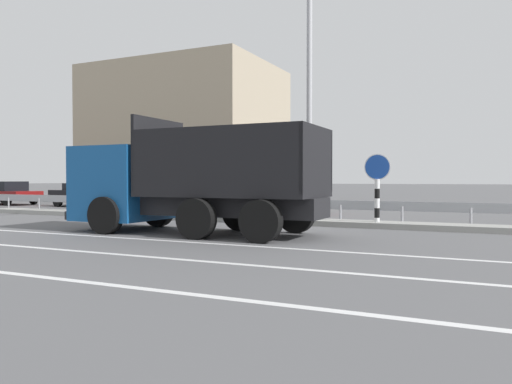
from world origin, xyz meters
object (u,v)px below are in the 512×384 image
object	(u,v)px
parked_car_0	(6,193)
parked_car_3	(267,198)
median_road_sign	(377,188)
dump_truck	(168,188)
parked_car_1	(86,194)
parked_car_2	(158,195)
street_lamp_1	(308,57)

from	to	relation	value
parked_car_0	parked_car_3	distance (m)	17.43
median_road_sign	parked_car_0	world-z (taller)	median_road_sign
dump_truck	parked_car_3	size ratio (longest dim) A/B	1.61
parked_car_0	parked_car_1	distance (m)	6.15
median_road_sign	parked_car_2	bearing A→B (deg)	158.79
street_lamp_1	parked_car_2	world-z (taller)	street_lamp_1
parked_car_0	median_road_sign	bearing A→B (deg)	-97.57
dump_truck	median_road_sign	world-z (taller)	dump_truck
dump_truck	parked_car_0	xyz separation A→B (m)	(-18.11, 8.84, -0.56)
street_lamp_1	parked_car_1	xyz separation A→B (m)	(-14.98, 5.57, -4.82)
parked_car_1	dump_truck	bearing A→B (deg)	57.69
dump_truck	median_road_sign	size ratio (longest dim) A/B	3.20
dump_truck	parked_car_0	world-z (taller)	dump_truck
street_lamp_1	parked_car_0	world-z (taller)	street_lamp_1
median_road_sign	parked_car_1	size ratio (longest dim) A/B	0.56
dump_truck	street_lamp_1	bearing A→B (deg)	-40.83
parked_car_3	parked_car_0	bearing A→B (deg)	-91.70
parked_car_1	parked_car_2	world-z (taller)	parked_car_2
street_lamp_1	parked_car_0	distance (m)	22.30
parked_car_0	parked_car_3	xyz separation A→B (m)	(17.43, -0.24, -0.01)
median_road_sign	street_lamp_1	bearing A→B (deg)	-171.06
dump_truck	parked_car_3	world-z (taller)	dump_truck
median_road_sign	parked_car_0	size ratio (longest dim) A/B	0.48
median_road_sign	parked_car_3	size ratio (longest dim) A/B	0.50
parked_car_1	street_lamp_1	bearing A→B (deg)	74.61
dump_truck	parked_car_1	size ratio (longest dim) A/B	1.79
parked_car_1	parked_car_2	xyz separation A→B (m)	(5.39, -0.65, 0.05)
dump_truck	parked_car_2	world-z (taller)	dump_truck
parked_car_3	median_road_sign	bearing A→B (deg)	50.44
street_lamp_1	parked_car_3	xyz separation A→B (m)	(-3.69, 5.05, -4.82)
parked_car_1	parked_car_3	bearing A→B (deg)	92.40
dump_truck	street_lamp_1	xyz separation A→B (m)	(3.02, 3.55, 4.25)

